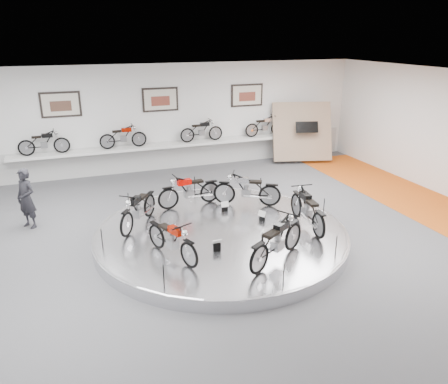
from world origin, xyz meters
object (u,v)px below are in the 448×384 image
object	(u,v)px
shelf	(164,146)
bike_f	(307,209)
bike_c	(138,208)
bike_e	(277,240)
bike_a	(247,189)
display_platform	(221,235)
bike_b	(189,190)
visitor	(26,199)
bike_d	(172,239)

from	to	relation	value
shelf	bike_f	xyz separation A→B (m)	(2.12, -7.01, -0.19)
shelf	bike_c	size ratio (longest dim) A/B	6.69
bike_c	bike_e	size ratio (longest dim) A/B	0.96
shelf	bike_c	bearing A→B (deg)	-109.44
shelf	bike_e	distance (m)	8.40
shelf	bike_a	world-z (taller)	bike_a
display_platform	shelf	bearing A→B (deg)	90.00
bike_b	visitor	distance (m)	4.41
bike_c	visitor	world-z (taller)	visitor
bike_e	bike_a	bearing A→B (deg)	46.93
bike_e	bike_f	xyz separation A→B (m)	(1.55, 1.37, -0.00)
bike_e	visitor	xyz separation A→B (m)	(-5.23, 4.55, 0.02)
bike_c	bike_e	world-z (taller)	bike_e
shelf	bike_f	distance (m)	7.33
bike_a	visitor	xyz separation A→B (m)	(-5.93, 1.25, 0.04)
display_platform	bike_f	bearing A→B (deg)	-15.99
display_platform	bike_a	world-z (taller)	bike_a
display_platform	shelf	size ratio (longest dim) A/B	0.58
shelf	bike_e	bearing A→B (deg)	-86.06
bike_f	visitor	bearing A→B (deg)	70.82
shelf	bike_b	xyz separation A→B (m)	(-0.30, -4.55, -0.22)
display_platform	bike_f	xyz separation A→B (m)	(2.12, -0.61, 0.66)
bike_a	bike_f	size ratio (longest dim) A/B	0.97
bike_b	bike_d	bearing A→B (deg)	60.86
display_platform	bike_d	distance (m)	1.93
display_platform	bike_f	distance (m)	2.30
display_platform	bike_c	distance (m)	2.24
bike_c	bike_f	bearing A→B (deg)	104.83
bike_a	bike_e	xyz separation A→B (m)	(-0.70, -3.30, 0.02)
bike_b	bike_f	xyz separation A→B (m)	(2.43, -2.46, 0.03)
shelf	bike_e	world-z (taller)	bike_e
display_platform	visitor	bearing A→B (deg)	151.03
display_platform	bike_a	bearing A→B (deg)	46.21
shelf	bike_a	bearing A→B (deg)	-75.90
bike_b	bike_e	size ratio (longest dim) A/B	0.94
shelf	visitor	world-z (taller)	visitor
bike_a	bike_f	xyz separation A→B (m)	(0.85, -1.94, 0.02)
bike_c	bike_d	xyz separation A→B (m)	(0.41, -1.96, -0.03)
display_platform	bike_b	distance (m)	1.98
bike_b	shelf	bearing A→B (deg)	-99.93
bike_f	bike_c	bearing A→B (deg)	75.03
bike_a	bike_c	size ratio (longest dim) A/B	1.01
bike_b	bike_d	distance (m)	3.12
bike_c	visitor	bearing A→B (deg)	-85.13
bike_a	visitor	distance (m)	6.06
display_platform	bike_b	world-z (taller)	bike_b
bike_b	display_platform	bearing A→B (deg)	93.16
bike_b	visitor	size ratio (longest dim) A/B	0.98
bike_a	bike_d	distance (m)	3.65
bike_c	bike_d	distance (m)	2.00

